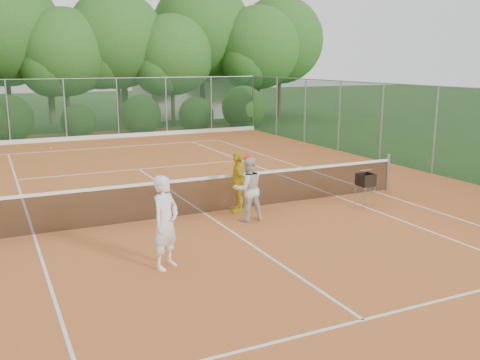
% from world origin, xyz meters
% --- Properties ---
extents(ground, '(120.00, 120.00, 0.00)m').
position_xyz_m(ground, '(0.00, 0.00, 0.00)').
color(ground, '#264E1B').
rests_on(ground, ground).
extents(clay_court, '(18.00, 36.00, 0.02)m').
position_xyz_m(clay_court, '(0.00, 0.00, 0.01)').
color(clay_court, '#BB652B').
rests_on(clay_court, ground).
extents(club_building, '(8.00, 5.00, 3.00)m').
position_xyz_m(club_building, '(9.00, 24.00, 1.50)').
color(club_building, beige).
rests_on(club_building, ground).
extents(tennis_net, '(11.97, 0.10, 1.10)m').
position_xyz_m(tennis_net, '(0.00, 0.00, 0.53)').
color(tennis_net, gray).
rests_on(tennis_net, clay_court).
extents(player_white, '(0.77, 0.72, 1.77)m').
position_xyz_m(player_white, '(-2.01, -3.10, 0.91)').
color(player_white, white).
rests_on(player_white, clay_court).
extents(player_center_grp, '(0.80, 0.63, 1.62)m').
position_xyz_m(player_center_grp, '(0.74, -1.00, 0.82)').
color(player_center_grp, beige).
rests_on(player_center_grp, clay_court).
extents(player_yellow, '(0.61, 0.99, 1.57)m').
position_xyz_m(player_yellow, '(0.87, -0.15, 0.80)').
color(player_yellow, gold).
rests_on(player_yellow, clay_court).
extents(ball_hopper, '(0.39, 0.39, 0.90)m').
position_xyz_m(ball_hopper, '(4.14, -1.20, 0.73)').
color(ball_hopper, gray).
rests_on(ball_hopper, clay_court).
extents(stray_ball_a, '(0.07, 0.07, 0.07)m').
position_xyz_m(stray_ball_a, '(-2.31, 12.71, 0.05)').
color(stray_ball_a, '#D6EE37').
rests_on(stray_ball_a, clay_court).
extents(stray_ball_b, '(0.07, 0.07, 0.07)m').
position_xyz_m(stray_ball_b, '(-0.37, 10.44, 0.05)').
color(stray_ball_b, '#B3C52E').
rests_on(stray_ball_b, clay_court).
extents(stray_ball_c, '(0.07, 0.07, 0.07)m').
position_xyz_m(stray_ball_c, '(4.45, 10.24, 0.05)').
color(stray_ball_c, gold).
rests_on(stray_ball_c, clay_court).
extents(court_markings, '(11.03, 23.83, 0.01)m').
position_xyz_m(court_markings, '(0.00, 0.00, 0.02)').
color(court_markings, white).
rests_on(court_markings, clay_court).
extents(fence_back, '(18.07, 0.07, 3.00)m').
position_xyz_m(fence_back, '(0.00, 15.00, 1.52)').
color(fence_back, '#19381E').
rests_on(fence_back, clay_court).
extents(tropical_treeline, '(32.10, 8.49, 15.03)m').
position_xyz_m(tropical_treeline, '(1.43, 20.22, 5.11)').
color(tropical_treeline, brown).
rests_on(tropical_treeline, ground).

